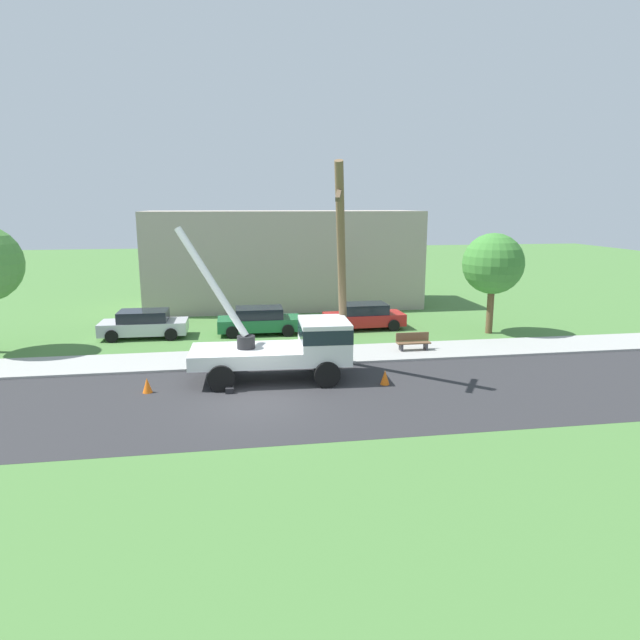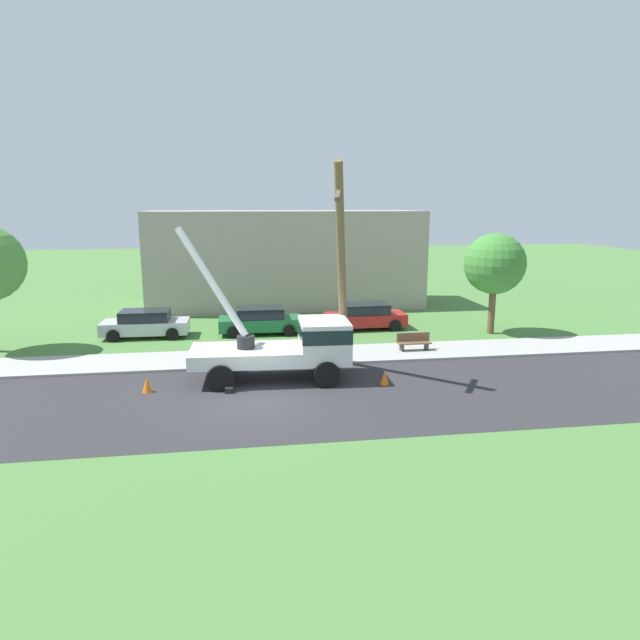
% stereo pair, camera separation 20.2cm
% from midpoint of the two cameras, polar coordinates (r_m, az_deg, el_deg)
% --- Properties ---
extents(ground_plane, '(120.00, 120.00, 0.00)m').
position_cam_midpoint_polar(ground_plane, '(31.48, -7.18, -0.75)').
color(ground_plane, '#477538').
extents(road_asphalt, '(80.00, 7.85, 0.01)m').
position_cam_midpoint_polar(road_asphalt, '(19.94, -6.23, -8.19)').
color(road_asphalt, '#2B2B2D').
rests_on(road_asphalt, ground).
extents(sidewalk_strip, '(80.00, 2.96, 0.10)m').
position_cam_midpoint_polar(sidewalk_strip, '(25.07, -6.77, -3.89)').
color(sidewalk_strip, '#9E9E99').
rests_on(sidewalk_strip, ground).
extents(utility_truck, '(6.76, 3.21, 5.98)m').
position_cam_midpoint_polar(utility_truck, '(21.83, -2.70, -2.51)').
color(utility_truck, silver).
rests_on(utility_truck, ground).
extents(leaning_utility_pole, '(1.34, 3.94, 8.44)m').
position_cam_midpoint_polar(leaning_utility_pole, '(21.80, 2.51, 5.24)').
color(leaning_utility_pole, brown).
rests_on(leaning_utility_pole, ground).
extents(traffic_cone_ahead, '(0.36, 0.36, 0.56)m').
position_cam_midpoint_polar(traffic_cone_ahead, '(21.51, 6.95, -5.93)').
color(traffic_cone_ahead, orange).
rests_on(traffic_cone_ahead, ground).
extents(traffic_cone_behind, '(0.36, 0.36, 0.56)m').
position_cam_midpoint_polar(traffic_cone_behind, '(21.48, -17.17, -6.41)').
color(traffic_cone_behind, orange).
rests_on(traffic_cone_behind, ground).
extents(traffic_cone_curbside, '(0.36, 0.36, 0.56)m').
position_cam_midpoint_polar(traffic_cone_curbside, '(23.60, 0.89, -4.23)').
color(traffic_cone_curbside, orange).
rests_on(traffic_cone_curbside, ground).
extents(parked_sedan_silver, '(4.43, 2.06, 1.42)m').
position_cam_midpoint_polar(parked_sedan_silver, '(30.19, -17.39, -0.36)').
color(parked_sedan_silver, '#B7B7BF').
rests_on(parked_sedan_silver, ground).
extents(parked_sedan_green, '(4.41, 2.04, 1.42)m').
position_cam_midpoint_polar(parked_sedan_green, '(29.78, -5.97, -0.05)').
color(parked_sedan_green, '#1E6638').
rests_on(parked_sedan_green, ground).
extents(parked_sedan_red, '(4.45, 2.11, 1.42)m').
position_cam_midpoint_polar(parked_sedan_red, '(30.86, 4.88, 0.40)').
color(parked_sedan_red, '#B21E1E').
rests_on(parked_sedan_red, ground).
extents(park_bench, '(1.60, 0.45, 0.90)m').
position_cam_midpoint_polar(park_bench, '(26.34, 9.88, -2.29)').
color(park_bench, brown).
rests_on(park_bench, ground).
extents(roadside_tree_near, '(3.21, 3.21, 5.36)m').
position_cam_midpoint_polar(roadside_tree_near, '(30.60, 17.77, 5.50)').
color(roadside_tree_near, brown).
rests_on(roadside_tree_near, ground).
extents(lowrise_building_backdrop, '(18.00, 6.00, 6.40)m').
position_cam_midpoint_polar(lowrise_building_backdrop, '(37.70, -3.40, 6.32)').
color(lowrise_building_backdrop, '#A5998C').
rests_on(lowrise_building_backdrop, ground).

